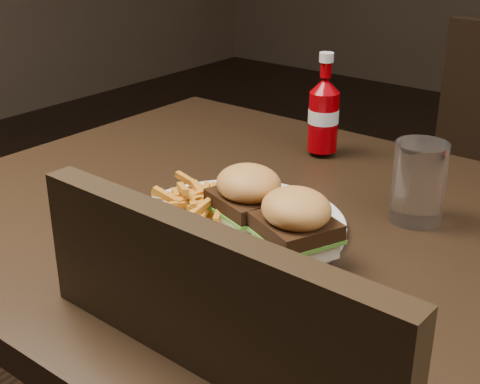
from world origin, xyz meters
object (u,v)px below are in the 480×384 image
Objects in this scene: plate at (235,225)px; dining_table at (328,250)px; tumbler at (418,183)px; ketchup_bottle at (323,122)px.

dining_table is at bearing 26.84° from plate.
tumbler is (0.18, 0.18, 0.05)m from plate.
ketchup_bottle is at bearing 149.83° from tumbler.
dining_table is 0.32m from ketchup_bottle.
ketchup_bottle is (-0.06, 0.32, 0.06)m from plate.
dining_table is at bearing -118.46° from tumbler.
plate is at bearing -153.16° from dining_table.
tumbler is at bearing 61.54° from dining_table.
dining_table is 10.54× the size of tumbler.
ketchup_bottle reaches higher than dining_table.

